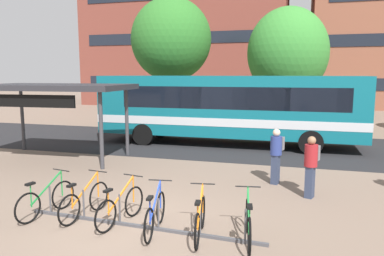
{
  "coord_description": "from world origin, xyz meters",
  "views": [
    {
      "loc": [
        3.31,
        -7.04,
        3.29
      ],
      "look_at": [
        0.08,
        4.41,
        1.54
      ],
      "focal_mm": 34.62,
      "sensor_mm": 36.0,
      "label": 1
    }
  ],
  "objects_px": {
    "parked_bicycle_blue_3": "(155,215)",
    "parked_bicycle_green_5": "(248,223)",
    "street_tree_1": "(171,40)",
    "parked_bicycle_orange_2": "(121,207)",
    "parked_bicycle_orange_4": "(200,219)",
    "city_bus": "(226,107)",
    "transit_shelter": "(55,89)",
    "commuter_grey_pack_0": "(276,152)",
    "commuter_grey_pack_2": "(311,162)",
    "parked_bicycle_orange_1": "(85,201)",
    "parked_bicycle_green_0": "(46,200)",
    "street_tree_2": "(288,53)"
  },
  "relations": [
    {
      "from": "transit_shelter",
      "to": "parked_bicycle_green_5",
      "type": "bearing_deg",
      "value": -36.41
    },
    {
      "from": "city_bus",
      "to": "transit_shelter",
      "type": "distance_m",
      "value": 7.47
    },
    {
      "from": "parked_bicycle_green_0",
      "to": "parked_bicycle_green_5",
      "type": "bearing_deg",
      "value": -80.09
    },
    {
      "from": "parked_bicycle_green_0",
      "to": "commuter_grey_pack_0",
      "type": "xyz_separation_m",
      "value": [
        5.0,
        4.09,
        0.59
      ]
    },
    {
      "from": "parked_bicycle_green_0",
      "to": "parked_bicycle_orange_1",
      "type": "xyz_separation_m",
      "value": [
        0.92,
        0.15,
        0.0
      ]
    },
    {
      "from": "city_bus",
      "to": "street_tree_2",
      "type": "height_order",
      "value": "street_tree_2"
    },
    {
      "from": "parked_bicycle_blue_3",
      "to": "street_tree_2",
      "type": "distance_m",
      "value": 17.73
    },
    {
      "from": "city_bus",
      "to": "parked_bicycle_green_0",
      "type": "relative_size",
      "value": 7.08
    },
    {
      "from": "parked_bicycle_orange_4",
      "to": "transit_shelter",
      "type": "distance_m",
      "value": 9.2
    },
    {
      "from": "parked_bicycle_orange_2",
      "to": "street_tree_1",
      "type": "height_order",
      "value": "street_tree_1"
    },
    {
      "from": "street_tree_2",
      "to": "parked_bicycle_green_5",
      "type": "bearing_deg",
      "value": -90.61
    },
    {
      "from": "parked_bicycle_green_0",
      "to": "commuter_grey_pack_0",
      "type": "relative_size",
      "value": 1.01
    },
    {
      "from": "transit_shelter",
      "to": "commuter_grey_pack_2",
      "type": "xyz_separation_m",
      "value": [
        9.34,
        -2.14,
        -1.74
      ]
    },
    {
      "from": "city_bus",
      "to": "commuter_grey_pack_0",
      "type": "height_order",
      "value": "city_bus"
    },
    {
      "from": "parked_bicycle_orange_1",
      "to": "street_tree_2",
      "type": "distance_m",
      "value": 17.75
    },
    {
      "from": "parked_bicycle_green_0",
      "to": "parked_bicycle_blue_3",
      "type": "xyz_separation_m",
      "value": [
        2.77,
        -0.16,
        0.0
      ]
    },
    {
      "from": "parked_bicycle_orange_1",
      "to": "city_bus",
      "type": "bearing_deg",
      "value": -0.39
    },
    {
      "from": "parked_bicycle_blue_3",
      "to": "commuter_grey_pack_0",
      "type": "bearing_deg",
      "value": -35.16
    },
    {
      "from": "parked_bicycle_orange_4",
      "to": "street_tree_1",
      "type": "relative_size",
      "value": 0.21
    },
    {
      "from": "parked_bicycle_blue_3",
      "to": "street_tree_2",
      "type": "relative_size",
      "value": 0.23
    },
    {
      "from": "parked_bicycle_green_0",
      "to": "street_tree_1",
      "type": "xyz_separation_m",
      "value": [
        -2.16,
        15.39,
        5.03
      ]
    },
    {
      "from": "parked_bicycle_blue_3",
      "to": "parked_bicycle_orange_2",
      "type": "bearing_deg",
      "value": 69.77
    },
    {
      "from": "parked_bicycle_orange_1",
      "to": "parked_bicycle_orange_2",
      "type": "height_order",
      "value": "same"
    },
    {
      "from": "parked_bicycle_green_5",
      "to": "street_tree_2",
      "type": "distance_m",
      "value": 17.55
    },
    {
      "from": "commuter_grey_pack_2",
      "to": "transit_shelter",
      "type": "bearing_deg",
      "value": -83.58
    },
    {
      "from": "parked_bicycle_green_0",
      "to": "transit_shelter",
      "type": "bearing_deg",
      "value": 44.16
    },
    {
      "from": "parked_bicycle_orange_4",
      "to": "parked_bicycle_green_0",
      "type": "bearing_deg",
      "value": 79.37
    },
    {
      "from": "street_tree_1",
      "to": "parked_bicycle_orange_2",
      "type": "bearing_deg",
      "value": -75.23
    },
    {
      "from": "transit_shelter",
      "to": "commuter_grey_pack_2",
      "type": "relative_size",
      "value": 3.46
    },
    {
      "from": "commuter_grey_pack_2",
      "to": "street_tree_1",
      "type": "bearing_deg",
      "value": -127.32
    },
    {
      "from": "parked_bicycle_orange_1",
      "to": "parked_bicycle_green_5",
      "type": "height_order",
      "value": "same"
    },
    {
      "from": "parked_bicycle_blue_3",
      "to": "parked_bicycle_green_5",
      "type": "relative_size",
      "value": 1.0
    },
    {
      "from": "parked_bicycle_orange_4",
      "to": "transit_shelter",
      "type": "bearing_deg",
      "value": 44.9
    },
    {
      "from": "parked_bicycle_orange_1",
      "to": "commuter_grey_pack_0",
      "type": "bearing_deg",
      "value": -37.89
    },
    {
      "from": "parked_bicycle_orange_2",
      "to": "commuter_grey_pack_2",
      "type": "relative_size",
      "value": 1.02
    },
    {
      "from": "parked_bicycle_green_5",
      "to": "commuter_grey_pack_2",
      "type": "xyz_separation_m",
      "value": [
        1.26,
        3.15,
        0.58
      ]
    },
    {
      "from": "city_bus",
      "to": "parked_bicycle_orange_4",
      "type": "distance_m",
      "value": 10.21
    },
    {
      "from": "parked_bicycle_orange_2",
      "to": "parked_bicycle_green_5",
      "type": "distance_m",
      "value": 2.83
    },
    {
      "from": "parked_bicycle_green_5",
      "to": "parked_bicycle_orange_2",
      "type": "bearing_deg",
      "value": 77.59
    },
    {
      "from": "transit_shelter",
      "to": "commuter_grey_pack_0",
      "type": "distance_m",
      "value": 8.63
    },
    {
      "from": "parked_bicycle_blue_3",
      "to": "transit_shelter",
      "type": "distance_m",
      "value": 8.47
    },
    {
      "from": "parked_bicycle_orange_1",
      "to": "transit_shelter",
      "type": "distance_m",
      "value": 7.01
    },
    {
      "from": "parked_bicycle_green_5",
      "to": "commuter_grey_pack_2",
      "type": "distance_m",
      "value": 3.44
    },
    {
      "from": "parked_bicycle_orange_2",
      "to": "transit_shelter",
      "type": "height_order",
      "value": "transit_shelter"
    },
    {
      "from": "parked_bicycle_orange_4",
      "to": "commuter_grey_pack_2",
      "type": "height_order",
      "value": "commuter_grey_pack_2"
    },
    {
      "from": "parked_bicycle_orange_4",
      "to": "commuter_grey_pack_0",
      "type": "xyz_separation_m",
      "value": [
        1.26,
        4.25,
        0.59
      ]
    },
    {
      "from": "parked_bicycle_green_0",
      "to": "parked_bicycle_green_5",
      "type": "height_order",
      "value": "same"
    },
    {
      "from": "parked_bicycle_blue_3",
      "to": "street_tree_1",
      "type": "bearing_deg",
      "value": 10.14
    },
    {
      "from": "parked_bicycle_blue_3",
      "to": "parked_bicycle_orange_4",
      "type": "xyz_separation_m",
      "value": [
        0.97,
        -0.0,
        0.0
      ]
    },
    {
      "from": "parked_bicycle_orange_4",
      "to": "transit_shelter",
      "type": "relative_size",
      "value": 0.3
    }
  ]
}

